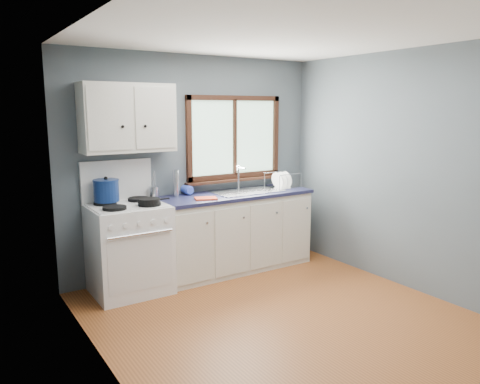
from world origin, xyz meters
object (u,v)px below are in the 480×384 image
thermos (176,183)px  gas_range (129,246)px  stockpot (106,190)px  utensil_crock (154,192)px  dish_rack (282,184)px  sink (247,197)px  base_cabinets (235,235)px  skillet (149,200)px

thermos → gas_range: bearing=-162.2°
stockpot → utensil_crock: utensil_crock is taller
utensil_crock → thermos: size_ratio=1.15×
dish_rack → sink: bearing=173.6°
gas_range → sink: gas_range is taller
sink → utensil_crock: utensil_crock is taller
gas_range → utensil_crock: (0.37, 0.20, 0.50)m
base_cabinets → sink: sink is taller
gas_range → stockpot: size_ratio=4.16×
utensil_crock → thermos: 0.28m
gas_range → thermos: size_ratio=4.57×
gas_range → thermos: gas_range is taller
stockpot → dish_rack: size_ratio=0.79×
base_cabinets → dish_rack: dish_rack is taller
utensil_crock → skillet: bearing=-119.1°
gas_range → base_cabinets: 1.31m
gas_range → dish_rack: bearing=0.2°
skillet → thermos: 0.61m
sink → thermos: same height
gas_range → base_cabinets: bearing=0.8°
utensil_crock → dish_rack: (1.63, -0.19, -0.02)m
stockpot → thermos: same height
stockpot → thermos: size_ratio=1.10×
sink → base_cabinets: bearing=179.9°
stockpot → dish_rack: (2.17, -0.13, -0.10)m
gas_range → sink: (1.49, 0.02, 0.37)m
skillet → utensil_crock: (0.20, 0.36, 0.01)m
base_cabinets → skillet: (-1.13, -0.18, 0.57)m
base_cabinets → utensil_crock: utensil_crock is taller
skillet → utensil_crock: 0.41m
base_cabinets → stockpot: size_ratio=5.66×
base_cabinets → skillet: bearing=-170.8°
thermos → base_cabinets: bearing=-16.0°
gas_range → thermos: 0.89m
gas_range → stockpot: 0.62m
gas_range → utensil_crock: gas_range is taller
sink → thermos: 0.88m
sink → thermos: bearing=167.3°
utensil_crock → dish_rack: bearing=-6.6°
thermos → dish_rack: size_ratio=0.72×
thermos → dish_rack: bearing=-8.4°
utensil_crock → dish_rack: 1.64m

